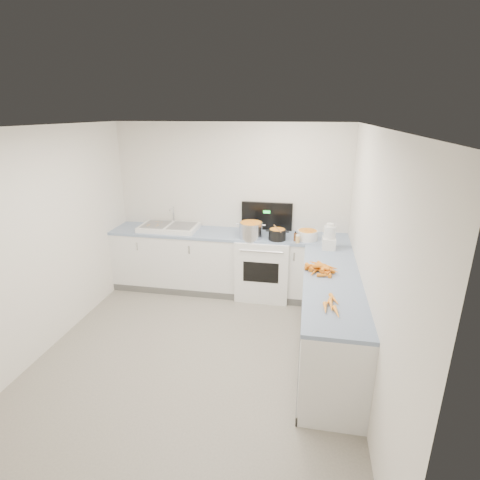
% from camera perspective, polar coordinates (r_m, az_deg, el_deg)
% --- Properties ---
extents(floor, '(3.50, 4.00, 0.00)m').
position_cam_1_polar(floor, '(4.47, -6.63, -17.28)').
color(floor, gray).
rests_on(floor, ground).
extents(ceiling, '(3.50, 4.00, 0.00)m').
position_cam_1_polar(ceiling, '(3.61, -8.18, 16.67)').
color(ceiling, silver).
rests_on(ceiling, ground).
extents(wall_back, '(3.50, 0.00, 2.50)m').
position_cam_1_polar(wall_back, '(5.72, -1.34, 4.96)').
color(wall_back, silver).
rests_on(wall_back, ground).
extents(wall_front, '(3.50, 0.00, 2.50)m').
position_cam_1_polar(wall_front, '(2.29, -23.36, -20.08)').
color(wall_front, silver).
rests_on(wall_front, ground).
extents(wall_left, '(0.00, 4.00, 2.50)m').
position_cam_1_polar(wall_left, '(4.69, -28.20, -0.53)').
color(wall_left, silver).
rests_on(wall_left, ground).
extents(wall_right, '(0.00, 4.00, 2.50)m').
position_cam_1_polar(wall_right, '(3.75, 19.17, -3.78)').
color(wall_right, silver).
rests_on(wall_right, ground).
extents(counter_back, '(3.50, 0.62, 0.94)m').
position_cam_1_polar(counter_back, '(5.68, -1.89, -3.41)').
color(counter_back, white).
rests_on(counter_back, ground).
extents(counter_right, '(0.62, 2.20, 0.94)m').
position_cam_1_polar(counter_right, '(4.32, 13.48, -11.62)').
color(counter_right, white).
rests_on(counter_right, ground).
extents(stove, '(0.76, 0.65, 1.36)m').
position_cam_1_polar(stove, '(5.58, 3.61, -3.82)').
color(stove, white).
rests_on(stove, ground).
extents(sink, '(0.86, 0.52, 0.31)m').
position_cam_1_polar(sink, '(5.76, -10.74, 1.93)').
color(sink, white).
rests_on(sink, counter_back).
extents(steel_pot, '(0.33, 0.33, 0.24)m').
position_cam_1_polar(steel_pot, '(5.28, 1.67, 1.41)').
color(steel_pot, silver).
rests_on(steel_pot, stove).
extents(black_pot, '(0.26, 0.26, 0.17)m').
position_cam_1_polar(black_pot, '(5.23, 5.69, 0.73)').
color(black_pot, black).
rests_on(black_pot, stove).
extents(wooden_spoon, '(0.13, 0.33, 0.01)m').
position_cam_1_polar(wooden_spoon, '(5.20, 5.72, 1.74)').
color(wooden_spoon, '#AD7A47').
rests_on(wooden_spoon, black_pot).
extents(mixing_bowl, '(0.33, 0.33, 0.13)m').
position_cam_1_polar(mixing_bowl, '(5.29, 10.24, 0.75)').
color(mixing_bowl, white).
rests_on(mixing_bowl, counter_back).
extents(extract_bottle, '(0.05, 0.05, 0.12)m').
position_cam_1_polar(extract_bottle, '(5.21, 8.43, 0.46)').
color(extract_bottle, '#593319').
rests_on(extract_bottle, counter_back).
extents(spice_jar, '(0.06, 0.06, 0.10)m').
position_cam_1_polar(spice_jar, '(5.14, 8.77, 0.10)').
color(spice_jar, '#E5B266').
rests_on(spice_jar, counter_back).
extents(food_processor, '(0.17, 0.20, 0.34)m').
position_cam_1_polar(food_processor, '(4.97, 13.44, 0.31)').
color(food_processor, white).
rests_on(food_processor, counter_right).
extents(carrot_pile, '(0.38, 0.42, 0.09)m').
position_cam_1_polar(carrot_pile, '(4.28, 12.30, -4.24)').
color(carrot_pile, orange).
rests_on(carrot_pile, counter_right).
extents(peeled_carrots, '(0.16, 0.43, 0.04)m').
position_cam_1_polar(peeled_carrots, '(3.57, 13.73, -9.61)').
color(peeled_carrots, orange).
rests_on(peeled_carrots, counter_right).
extents(peelings, '(0.21, 0.26, 0.01)m').
position_cam_1_polar(peelings, '(5.80, -12.78, 2.33)').
color(peelings, tan).
rests_on(peelings, sink).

